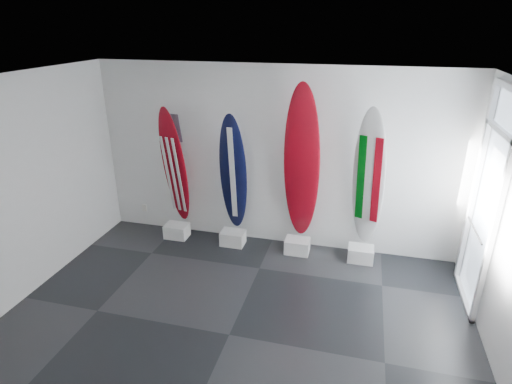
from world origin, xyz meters
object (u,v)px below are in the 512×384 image
(surfboard_navy, at_px, (233,174))
(surfboard_swiss, at_px, (302,164))
(surfboard_italy, at_px, (369,179))
(surfboard_usa, at_px, (174,167))

(surfboard_navy, relative_size, surfboard_swiss, 0.80)
(surfboard_navy, relative_size, surfboard_italy, 0.91)
(surfboard_usa, height_order, surfboard_italy, surfboard_italy)
(surfboard_swiss, height_order, surfboard_italy, surfboard_swiss)
(surfboard_usa, distance_m, surfboard_italy, 3.19)
(surfboard_swiss, xyz_separation_m, surfboard_italy, (1.03, 0.00, -0.16))
(surfboard_navy, bearing_deg, surfboard_italy, 2.27)
(surfboard_usa, relative_size, surfboard_navy, 1.04)
(surfboard_swiss, bearing_deg, surfboard_italy, 6.66)
(surfboard_swiss, bearing_deg, surfboard_navy, -173.34)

